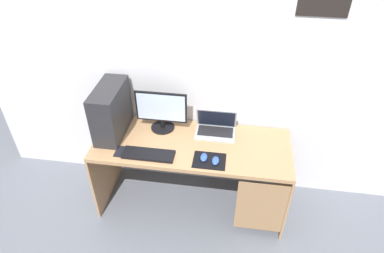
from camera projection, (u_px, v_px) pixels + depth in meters
The scene contains 11 objects.
ground_plane at pixel (192, 201), 3.28m from camera, with size 8.00×8.00×0.00m, color slate.
wall_back at pixel (199, 63), 2.78m from camera, with size 4.00×0.05×2.60m.
desk at pixel (194, 156), 2.91m from camera, with size 1.66×0.64×0.73m.
pc_tower at pixel (111, 111), 2.84m from camera, with size 0.21×0.48×0.45m, color #232326.
monitor at pixel (162, 111), 2.90m from camera, with size 0.45×0.21×0.37m.
laptop at pixel (216, 128), 2.94m from camera, with size 0.35×0.23×0.22m.
keyboard at pixel (148, 154), 2.71m from camera, with size 0.42×0.14×0.02m, color black.
mousepad at pixel (209, 161), 2.67m from camera, with size 0.26×0.20×0.01m, color black.
mouse_left at pixel (204, 157), 2.67m from camera, with size 0.06×0.10×0.03m, color #2D51B2.
mouse_right at pixel (216, 161), 2.64m from camera, with size 0.06×0.10×0.03m, color #2D51B2.
cell_phone at pixel (120, 151), 2.75m from camera, with size 0.07×0.13×0.01m, color black.
Camera 1 is at (0.32, -2.15, 2.56)m, focal length 31.45 mm.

